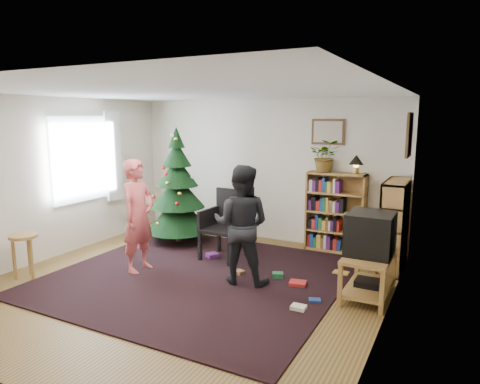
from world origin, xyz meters
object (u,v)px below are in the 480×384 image
at_px(tv_stand, 369,271).
at_px(table_lamp, 356,161).
at_px(bookshelf_back, 335,211).
at_px(person_by_chair, 241,225).
at_px(picture_right, 409,135).
at_px(stool, 24,245).
at_px(armchair, 227,221).
at_px(potted_plant, 325,156).
at_px(picture_back, 328,132).
at_px(crt_tv, 370,233).
at_px(bookshelf_right, 395,224).
at_px(person_standing, 138,216).
at_px(christmas_tree, 178,195).

relative_size(tv_stand, table_lamp, 3.15).
bearing_deg(bookshelf_back, person_by_chair, -110.51).
relative_size(picture_right, stool, 0.98).
relative_size(armchair, person_by_chair, 0.68).
xyz_separation_m(stool, potted_plant, (3.24, 3.17, 1.09)).
distance_m(picture_back, crt_tv, 2.37).
relative_size(armchair, potted_plant, 2.02).
bearing_deg(table_lamp, bookshelf_right, -33.01).
bearing_deg(bookshelf_right, picture_back, 64.06).
bearing_deg(potted_plant, crt_tv, -57.09).
xyz_separation_m(person_standing, person_by_chair, (1.50, 0.27, -0.01)).
xyz_separation_m(picture_back, table_lamp, (0.51, -0.14, -0.45)).
bearing_deg(picture_back, crt_tv, -58.96).
xyz_separation_m(bookshelf_back, table_lamp, (0.30, -0.00, 0.84)).
relative_size(bookshelf_back, person_standing, 0.80).
xyz_separation_m(picture_back, picture_right, (1.33, -0.73, 0.00)).
relative_size(potted_plant, table_lamp, 1.75).
height_order(bookshelf_right, potted_plant, potted_plant).
bearing_deg(person_by_chair, crt_tv, -179.81).
bearing_deg(tv_stand, table_lamp, 108.97).
xyz_separation_m(picture_back, tv_stand, (1.07, -1.77, -1.62)).
height_order(tv_stand, potted_plant, potted_plant).
xyz_separation_m(bookshelf_back, armchair, (-1.41, -1.12, -0.08)).
bearing_deg(table_lamp, armchair, -146.84).
height_order(bookshelf_back, table_lamp, table_lamp).
height_order(picture_back, crt_tv, picture_back).
height_order(stool, person_by_chair, person_by_chair).
distance_m(person_by_chair, table_lamp, 2.32).
xyz_separation_m(bookshelf_right, tv_stand, (-0.12, -1.19, -0.34)).
height_order(bookshelf_back, armchair, bookshelf_back).
relative_size(picture_back, bookshelf_back, 0.42).
xyz_separation_m(armchair, person_by_chair, (0.68, -0.84, 0.21)).
bearing_deg(stool, crt_tv, 19.62).
relative_size(stool, table_lamp, 2.02).
bearing_deg(armchair, person_by_chair, -48.12).
xyz_separation_m(person_standing, potted_plant, (2.03, 2.22, 0.76)).
bearing_deg(armchair, tv_stand, -10.10).
distance_m(potted_plant, table_lamp, 0.50).
bearing_deg(bookshelf_back, picture_back, 146.86).
distance_m(tv_stand, person_standing, 3.19).
bearing_deg(table_lamp, person_by_chair, -117.82).
bearing_deg(person_standing, christmas_tree, 12.16).
bearing_deg(picture_right, crt_tv, -103.82).
bearing_deg(person_standing, armchair, -37.91).
xyz_separation_m(stool, person_standing, (1.21, 0.95, 0.33)).
bearing_deg(crt_tv, bookshelf_back, 117.71).
height_order(person_by_chair, potted_plant, potted_plant).
bearing_deg(picture_back, stool, -134.35).
distance_m(picture_back, picture_right, 1.51).
bearing_deg(crt_tv, picture_right, 76.18).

